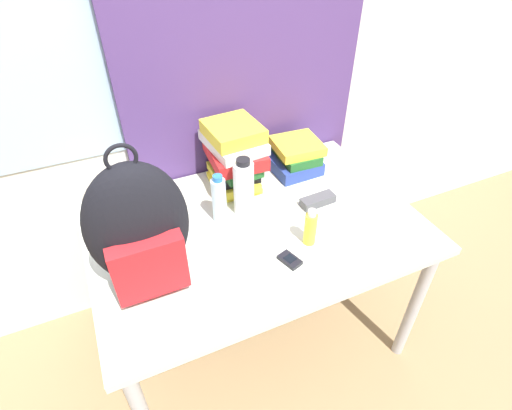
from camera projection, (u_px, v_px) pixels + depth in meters
The scene contains 11 objects.
wall_back at pixel (202, 51), 1.62m from camera, with size 6.00×0.06×2.50m.
curtain_blue at pixel (245, 50), 1.63m from camera, with size 1.09×0.04×2.50m.
desk at pixel (256, 239), 1.63m from camera, with size 1.28×0.87×0.73m.
backpack at pixel (139, 230), 1.23m from camera, with size 0.32×0.21×0.52m.
book_stack_left at pixel (234, 155), 1.69m from camera, with size 0.23×0.30×0.29m.
book_stack_center at pixel (295, 156), 1.84m from camera, with size 0.23×0.23×0.14m.
water_bottle at pixel (219, 200), 1.54m from camera, with size 0.06×0.06×0.21m.
sports_bottle at pixel (244, 188), 1.57m from camera, with size 0.08×0.08×0.25m.
sunscreen_bottle at pixel (310, 228), 1.46m from camera, with size 0.05×0.05×0.15m.
cell_phone at pixel (290, 260), 1.42m from camera, with size 0.07×0.09×0.02m.
sunglasses_case at pixel (318, 200), 1.67m from camera, with size 0.15×0.06×0.04m.
Camera 1 is at (-0.48, -0.64, 1.78)m, focal length 28.00 mm.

